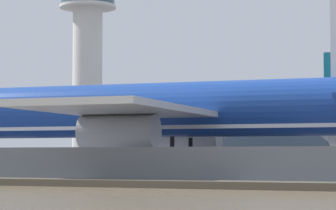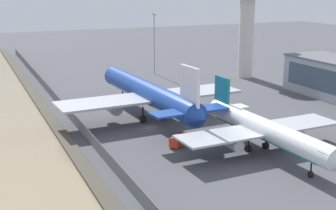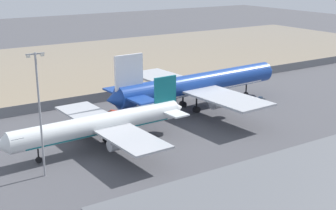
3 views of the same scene
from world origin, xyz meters
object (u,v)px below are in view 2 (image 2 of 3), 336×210
ops_van (179,140)px  control_tower (247,21)px  baggage_tug (145,98)px  cargo_jet_blue (149,94)px  passenger_jet_white_teal (264,130)px  apron_light_mast_apron_east (154,41)px

ops_van → control_tower: bearing=137.3°
baggage_tug → ops_van: ops_van is taller
baggage_tug → ops_van: size_ratio=0.65×
baggage_tug → control_tower: size_ratio=0.10×
cargo_jet_blue → baggage_tug: 18.96m
passenger_jet_white_teal → ops_van: passenger_jet_white_teal is taller
ops_van → apron_light_mast_apron_east: apron_light_mast_apron_east is taller
ops_van → control_tower: size_ratio=0.15×
baggage_tug → control_tower: bearing=112.5°
ops_van → control_tower: control_tower is taller
passenger_jet_white_teal → control_tower: size_ratio=1.19×
passenger_jet_white_teal → apron_light_mast_apron_east: bearing=172.3°
cargo_jet_blue → baggage_tug: bearing=162.0°
ops_van → apron_light_mast_apron_east: (-78.86, 26.33, 11.55)m
ops_van → cargo_jet_blue: bearing=175.0°
cargo_jet_blue → apron_light_mast_apron_east: size_ratio=2.47×
apron_light_mast_apron_east → baggage_tug: bearing=-25.7°
cargo_jet_blue → passenger_jet_white_teal: size_ratio=1.31×
control_tower → apron_light_mast_apron_east: bearing=-124.4°
cargo_jet_blue → apron_light_mast_apron_east: (-56.19, 24.33, 6.34)m
control_tower → apron_light_mast_apron_east: control_tower is taller
passenger_jet_white_teal → baggage_tug: size_ratio=12.30×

